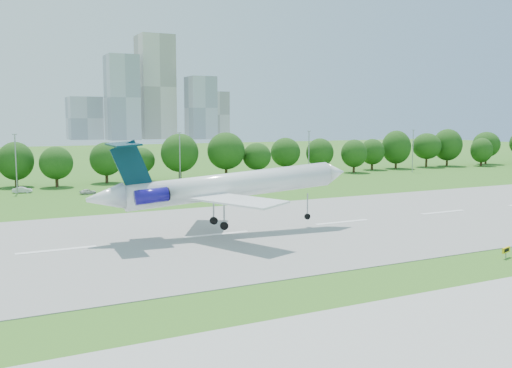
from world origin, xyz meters
name	(u,v)px	position (x,y,z in m)	size (l,w,h in m)	color
ground	(322,284)	(0.00, 0.00, 0.00)	(600.00, 600.00, 0.00)	#28661A
runway	(217,235)	(0.00, 25.00, 0.04)	(400.00, 45.00, 0.08)	gray
taxiway	(477,354)	(0.00, -18.00, 0.04)	(400.00, 23.00, 0.08)	#ADADA8
tree_line	(105,158)	(0.00, 92.00, 6.19)	(288.40, 8.40, 10.40)	#382314
light_poles	(103,160)	(-2.50, 82.00, 6.34)	(175.90, 0.25, 12.19)	gray
skyline	(151,100)	(100.16, 390.61, 30.46)	(127.00, 52.00, 80.00)	#B2B2B7
airliner	(219,186)	(0.48, 25.12, 6.47)	(36.13, 26.20, 11.65)	white
taxi_sign_centre	(506,250)	(23.36, -0.89, 0.88)	(1.68, 0.71, 1.20)	gray
service_vehicle_a	(22,190)	(-18.98, 82.91, 0.63)	(1.33, 3.81, 1.25)	silver
service_vehicle_b	(88,191)	(-7.26, 74.76, 0.55)	(1.31, 3.26, 1.11)	beige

